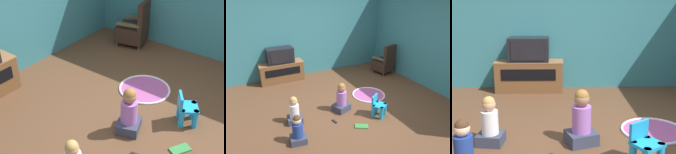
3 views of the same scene
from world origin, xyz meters
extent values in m
plane|color=brown|center=(0.00, 0.00, 0.00)|extent=(30.00, 30.00, 0.00)
cube|color=teal|center=(-0.24, 2.52, 1.44)|extent=(5.53, 0.12, 2.88)
cube|color=teal|center=(2.47, -0.21, 1.44)|extent=(0.12, 5.58, 2.88)
cube|color=brown|center=(-1.21, 2.22, 0.30)|extent=(1.28, 0.44, 0.60)
cube|color=#90603A|center=(-1.21, 2.22, 0.58)|extent=(1.31, 0.45, 0.02)
cube|color=black|center=(-1.21, 2.00, 0.37)|extent=(1.03, 0.01, 0.21)
cube|color=black|center=(-1.21, 2.22, 0.82)|extent=(0.76, 0.42, 0.45)
cube|color=black|center=(-1.21, 2.00, 0.82)|extent=(0.62, 0.02, 0.35)
cylinder|color=brown|center=(2.15, 1.71, 0.05)|extent=(0.04, 0.04, 0.10)
cylinder|color=brown|center=(1.70, 1.61, 0.05)|extent=(0.04, 0.04, 0.10)
cylinder|color=brown|center=(2.26, 1.22, 0.05)|extent=(0.04, 0.04, 0.10)
cylinder|color=brown|center=(1.81, 1.12, 0.05)|extent=(0.04, 0.04, 0.10)
cube|color=black|center=(1.98, 1.42, 0.27)|extent=(0.65, 0.69, 0.33)
cube|color=black|center=(2.04, 1.17, 0.71)|extent=(0.52, 0.21, 0.55)
cube|color=brown|center=(2.21, 1.47, 0.53)|extent=(0.18, 0.51, 0.05)
cube|color=brown|center=(1.75, 1.37, 0.53)|extent=(0.18, 0.51, 0.05)
cylinder|color=#1E99DB|center=(0.24, -0.83, 0.15)|extent=(0.08, 0.08, 0.29)
cylinder|color=#1E99DB|center=(0.42, -0.72, 0.15)|extent=(0.08, 0.08, 0.29)
cylinder|color=#1E99DB|center=(0.14, -0.67, 0.15)|extent=(0.08, 0.08, 0.29)
cylinder|color=#1E99DB|center=(0.31, -0.56, 0.15)|extent=(0.08, 0.08, 0.29)
cube|color=#1E99DB|center=(0.28, -0.69, 0.27)|extent=(0.39, 0.39, 0.04)
cube|color=#1E99DB|center=(0.21, -0.59, 0.39)|extent=(0.24, 0.17, 0.19)
cylinder|color=#A54C8C|center=(0.64, 0.25, 0.01)|extent=(0.88, 0.88, 0.01)
torus|color=silver|center=(0.64, 0.25, 0.01)|extent=(0.88, 0.88, 0.04)
cube|color=#33384C|center=(-0.37, -0.10, 0.08)|extent=(0.44, 0.41, 0.16)
cylinder|color=#A566BF|center=(-0.37, -0.10, 0.32)|extent=(0.23, 0.23, 0.33)
sphere|color=#9E7051|center=(-0.37, -0.10, 0.58)|extent=(0.19, 0.19, 0.19)
sphere|color=olive|center=(-0.37, -0.10, 0.61)|extent=(0.17, 0.17, 0.17)
cube|color=#33384C|center=(-1.62, -0.75, 0.07)|extent=(0.33, 0.30, 0.13)
cylinder|color=navy|center=(-1.62, -0.75, 0.27)|extent=(0.20, 0.20, 0.28)
sphere|color=beige|center=(-1.62, -0.75, 0.49)|extent=(0.16, 0.16, 0.16)
sphere|color=#472D19|center=(-1.62, -0.75, 0.52)|extent=(0.15, 0.15, 0.15)
cube|color=#33384C|center=(-1.49, -0.09, 0.07)|extent=(0.34, 0.31, 0.14)
cylinder|color=silver|center=(-1.49, -0.09, 0.28)|extent=(0.21, 0.21, 0.29)
sphere|color=tan|center=(-1.49, -0.09, 0.51)|extent=(0.17, 0.17, 0.17)
sphere|color=tan|center=(-1.49, -0.09, 0.54)|extent=(0.15, 0.15, 0.15)
cube|color=#337F3D|center=(-0.30, -0.88, 0.01)|extent=(0.31, 0.26, 0.02)
cube|color=black|center=(-0.72, -0.47, 0.01)|extent=(0.07, 0.16, 0.02)
camera|label=1|loc=(-3.23, -1.94, 3.01)|focal=50.00mm
camera|label=2|loc=(-2.44, -4.05, 2.75)|focal=35.00mm
camera|label=3|loc=(-0.65, -3.67, 1.75)|focal=50.00mm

